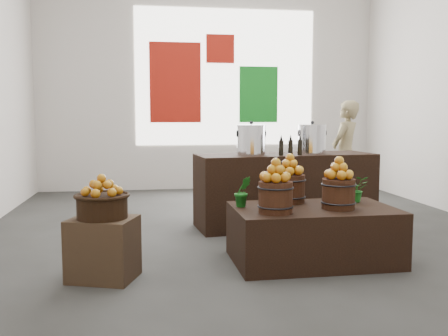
{
  "coord_description": "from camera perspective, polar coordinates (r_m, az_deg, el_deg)",
  "views": [
    {
      "loc": [
        -1.08,
        -5.44,
        1.33
      ],
      "look_at": [
        -0.32,
        -0.4,
        0.79
      ],
      "focal_mm": 40.0,
      "sensor_mm": 36.0,
      "label": 1
    }
  ],
  "objects": [
    {
      "name": "ground",
      "position": [
        5.71,
        2.57,
        -7.43
      ],
      "size": [
        7.0,
        7.0,
        0.0
      ],
      "primitive_type": "plane",
      "color": "#373735",
      "rests_on": "ground"
    },
    {
      "name": "back_wall",
      "position": [
        9.03,
        -1.74,
        10.32
      ],
      "size": [
        6.0,
        0.04,
        4.0
      ],
      "primitive_type": "cube",
      "color": "beige",
      "rests_on": "ground"
    },
    {
      "name": "back_opening",
      "position": [
        9.05,
        0.19,
        10.31
      ],
      "size": [
        3.2,
        0.02,
        2.4
      ],
      "primitive_type": "cube",
      "color": "white",
      "rests_on": "back_wall"
    },
    {
      "name": "deco_red_left",
      "position": [
        8.94,
        -5.59,
        9.69
      ],
      "size": [
        0.9,
        0.04,
        1.4
      ],
      "primitive_type": "cube",
      "color": "#9F170C",
      "rests_on": "back_wall"
    },
    {
      "name": "deco_green_right",
      "position": [
        9.14,
        3.96,
        8.38
      ],
      "size": [
        0.7,
        0.04,
        1.0
      ],
      "primitive_type": "cube",
      "color": "#12751C",
      "rests_on": "back_wall"
    },
    {
      "name": "deco_red_upper",
      "position": [
        9.08,
        -0.44,
        13.47
      ],
      "size": [
        0.5,
        0.04,
        0.5
      ],
      "primitive_type": "cube",
      "color": "#9F170C",
      "rests_on": "back_wall"
    },
    {
      "name": "crate",
      "position": [
        4.21,
        -13.63,
        -8.94
      ],
      "size": [
        0.61,
        0.56,
        0.51
      ],
      "primitive_type": "cube",
      "rotation": [
        0.0,
        0.0,
        -0.33
      ],
      "color": "#483421",
      "rests_on": "ground"
    },
    {
      "name": "wicker_basket",
      "position": [
        4.14,
        -13.75,
        -4.33
      ],
      "size": [
        0.4,
        0.4,
        0.18
      ],
      "primitive_type": "cylinder",
      "color": "black",
      "rests_on": "crate"
    },
    {
      "name": "apples_in_basket",
      "position": [
        4.11,
        -13.81,
        -1.91
      ],
      "size": [
        0.32,
        0.32,
        0.17
      ],
      "primitive_type": null,
      "color": "#8D1A04",
      "rests_on": "wicker_basket"
    },
    {
      "name": "display_table",
      "position": [
        4.65,
        10.13,
        -7.47
      ],
      "size": [
        1.46,
        0.92,
        0.5
      ],
      "primitive_type": "cube",
      "rotation": [
        0.0,
        0.0,
        0.02
      ],
      "color": "black",
      "rests_on": "ground"
    },
    {
      "name": "apple_bucket_front_left",
      "position": [
        4.26,
        5.91,
        -3.37
      ],
      "size": [
        0.29,
        0.29,
        0.27
      ],
      "primitive_type": "cylinder",
      "color": "#3A180F",
      "rests_on": "display_table"
    },
    {
      "name": "apples_in_bucket_front_left",
      "position": [
        4.23,
        5.94,
        -0.28
      ],
      "size": [
        0.22,
        0.22,
        0.19
      ],
      "primitive_type": null,
      "color": "#8D1A04",
      "rests_on": "apple_bucket_front_left"
    },
    {
      "name": "apple_bucket_front_right",
      "position": [
        4.54,
        12.95,
        -2.91
      ],
      "size": [
        0.29,
        0.29,
        0.27
      ],
      "primitive_type": "cylinder",
      "color": "#3A180F",
      "rests_on": "display_table"
    },
    {
      "name": "apples_in_bucket_front_right",
      "position": [
        4.51,
        13.01,
        -0.01
      ],
      "size": [
        0.22,
        0.22,
        0.19
      ],
      "primitive_type": null,
      "color": "#8D1A04",
      "rests_on": "apple_bucket_front_right"
    },
    {
      "name": "apple_bucket_rear",
      "position": [
        4.78,
        7.49,
        -2.36
      ],
      "size": [
        0.29,
        0.29,
        0.27
      ],
      "primitive_type": "cylinder",
      "color": "#3A180F",
      "rests_on": "display_table"
    },
    {
      "name": "apples_in_bucket_rear",
      "position": [
        4.75,
        7.53,
        0.4
      ],
      "size": [
        0.22,
        0.22,
        0.19
      ],
      "primitive_type": null,
      "color": "#8D1A04",
      "rests_on": "apple_bucket_rear"
    },
    {
      "name": "herb_garnish_right",
      "position": [
        4.94,
        14.81,
        -2.33
      ],
      "size": [
        0.24,
        0.22,
        0.25
      ],
      "primitive_type": "imported",
      "rotation": [
        0.0,
        0.0,
        -0.09
      ],
      "color": "#135C17",
      "rests_on": "display_table"
    },
    {
      "name": "herb_garnish_left",
      "position": [
        4.53,
        2.15,
        -2.71
      ],
      "size": [
        0.17,
        0.15,
        0.28
      ],
      "primitive_type": "imported",
      "rotation": [
        0.0,
        0.0,
        0.19
      ],
      "color": "#135C17",
      "rests_on": "display_table"
    },
    {
      "name": "counter",
      "position": [
        6.05,
        7.01,
        -2.5
      ],
      "size": [
        2.19,
        0.91,
        0.87
      ],
      "primitive_type": "cube",
      "rotation": [
        0.0,
        0.0,
        0.11
      ],
      "color": "black",
      "rests_on": "ground"
    },
    {
      "name": "stock_pot_left",
      "position": [
        5.84,
        3.12,
        3.15
      ],
      "size": [
        0.33,
        0.33,
        0.33
      ],
      "primitive_type": "cylinder",
      "color": "silver",
      "rests_on": "counter"
    },
    {
      "name": "stock_pot_center",
      "position": [
        6.12,
        10.03,
        3.2
      ],
      "size": [
        0.33,
        0.33,
        0.33
      ],
      "primitive_type": "cylinder",
      "color": "silver",
      "rests_on": "counter"
    },
    {
      "name": "oil_cruets",
      "position": [
        5.79,
        7.88,
        2.64
      ],
      "size": [
        0.24,
        0.08,
        0.24
      ],
      "primitive_type": null,
      "rotation": [
        0.0,
        0.0,
        0.11
      ],
      "color": "black",
      "rests_on": "counter"
    },
    {
      "name": "shopper",
      "position": [
        7.56,
        13.69,
        1.66
      ],
      "size": [
        0.66,
        0.66,
        1.54
      ],
      "primitive_type": "imported",
      "rotation": [
        0.0,
        0.0,
        3.91
      ],
      "color": "#8B7C55",
      "rests_on": "ground"
    }
  ]
}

